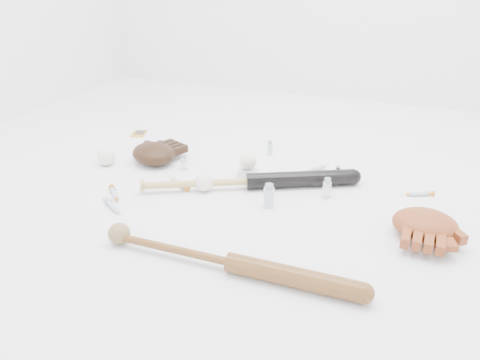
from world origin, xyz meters
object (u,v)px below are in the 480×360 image
(pedestal, at_px, (248,173))
(bat_wood, at_px, (230,262))
(bat_dark, at_px, (249,181))
(glove_dark, at_px, (154,153))

(pedestal, bearing_deg, bat_wood, -74.30)
(bat_dark, height_order, pedestal, bat_dark)
(bat_dark, relative_size, bat_wood, 1.10)
(bat_dark, xyz_separation_m, bat_wood, (0.13, -0.52, -0.00))
(bat_dark, relative_size, glove_dark, 3.59)
(pedestal, bearing_deg, bat_dark, -67.02)
(glove_dark, bearing_deg, bat_wood, -21.86)
(bat_wood, bearing_deg, glove_dark, 135.16)
(bat_dark, relative_size, pedestal, 12.82)
(bat_wood, relative_size, glove_dark, 3.25)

